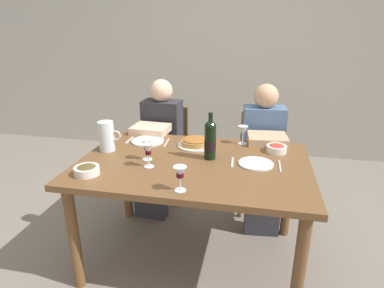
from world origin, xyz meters
TOP-DOWN VIEW (x-y plane):
  - ground_plane at (0.00, 0.00)m, footprint 8.00×8.00m
  - back_wall at (0.00, 2.24)m, footprint 8.00×0.10m
  - dining_table at (0.00, 0.00)m, footprint 1.50×1.00m
  - wine_bottle at (0.10, 0.07)m, footprint 0.08×0.08m
  - water_pitcher at (-0.64, 0.07)m, footprint 0.16×0.11m
  - baked_tart at (-0.04, 0.29)m, footprint 0.27×0.27m
  - salad_bowl at (0.54, 0.28)m, footprint 0.14×0.14m
  - olive_bowl at (-0.59, -0.32)m, footprint 0.15×0.15m
  - wine_glass_left_diner at (0.01, -0.40)m, footprint 0.07×0.07m
  - wine_glass_right_diner at (0.29, 0.40)m, footprint 0.07×0.07m
  - wine_glass_centre at (-0.31, -0.03)m, footprint 0.07×0.07m
  - wine_glass_spare at (-0.26, -0.14)m, footprint 0.07×0.07m
  - dinner_plate_left_setting at (-0.42, 0.30)m, footprint 0.25×0.25m
  - dinner_plate_right_setting at (0.40, 0.03)m, footprint 0.22×0.22m
  - fork_left_setting at (-0.57, 0.30)m, footprint 0.02×0.16m
  - knife_left_setting at (-0.27, 0.30)m, footprint 0.02×0.18m
  - knife_right_setting at (0.55, 0.03)m, footprint 0.01×0.18m
  - spoon_right_setting at (0.25, 0.03)m, footprint 0.02×0.16m
  - chair_left at (-0.44, 0.92)m, footprint 0.42×0.42m
  - diner_left at (-0.46, 0.68)m, footprint 0.35×0.52m
  - chair_right at (0.44, 0.87)m, footprint 0.44×0.44m
  - diner_right at (0.46, 0.63)m, footprint 0.37×0.53m

SIDE VIEW (x-z plane):
  - ground_plane at x=0.00m, z-range 0.00..0.00m
  - chair_left at x=-0.44m, z-range 0.06..0.93m
  - chair_right at x=0.44m, z-range 0.06..0.93m
  - diner_left at x=-0.46m, z-range 0.04..1.20m
  - diner_right at x=0.46m, z-range 0.04..1.20m
  - dining_table at x=0.00m, z-range 0.29..1.05m
  - fork_left_setting at x=-0.57m, z-range 0.76..0.76m
  - knife_left_setting at x=-0.27m, z-range 0.76..0.76m
  - knife_right_setting at x=0.55m, z-range 0.76..0.76m
  - spoon_right_setting at x=0.25m, z-range 0.76..0.76m
  - dinner_plate_left_setting at x=-0.42m, z-range 0.76..0.77m
  - dinner_plate_right_setting at x=0.40m, z-range 0.76..0.77m
  - baked_tart at x=-0.04m, z-range 0.76..0.82m
  - salad_bowl at x=0.54m, z-range 0.76..0.82m
  - olive_bowl at x=-0.59m, z-range 0.76..0.82m
  - water_pitcher at x=-0.64m, z-range 0.75..0.96m
  - wine_glass_centre at x=-0.31m, z-range 0.79..0.93m
  - wine_glass_right_diner at x=0.29m, z-range 0.79..0.93m
  - wine_glass_left_diner at x=0.01m, z-range 0.79..0.93m
  - wine_glass_spare at x=-0.26m, z-range 0.79..0.95m
  - wine_bottle at x=0.10m, z-range 0.73..1.05m
  - back_wall at x=0.00m, z-range 0.00..2.80m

